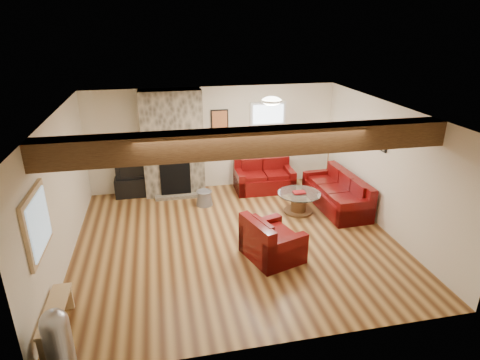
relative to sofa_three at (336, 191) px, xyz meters
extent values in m
plane|color=#512E15|center=(-2.48, -0.97, -0.38)|extent=(8.00, 8.00, 0.00)
plane|color=white|center=(-2.48, -0.97, 2.12)|extent=(8.00, 8.00, 0.00)
plane|color=beige|center=(-2.48, 1.78, 0.87)|extent=(8.00, 0.00, 8.00)
plane|color=beige|center=(-2.48, -3.72, 0.87)|extent=(8.00, 0.00, 8.00)
plane|color=beige|center=(-5.48, -0.97, 0.87)|extent=(0.00, 7.50, 7.50)
plane|color=beige|center=(0.52, -0.97, 0.87)|extent=(0.00, 7.50, 7.50)
cube|color=#331E0F|center=(-2.48, -2.22, 1.93)|extent=(6.00, 0.36, 0.38)
cube|color=#3D382F|center=(-3.48, 1.53, 0.87)|extent=(1.40, 0.50, 2.50)
cube|color=black|center=(-3.48, 1.28, 0.07)|extent=(0.70, 0.06, 0.90)
cube|color=#3D382F|center=(-3.48, 1.23, -0.34)|extent=(1.00, 0.25, 0.08)
cylinder|color=#442716|center=(-0.90, -0.08, -0.36)|extent=(0.62, 0.62, 0.04)
cylinder|color=#442716|center=(-0.90, -0.08, -0.17)|extent=(0.33, 0.33, 0.41)
cylinder|color=silver|center=(-0.90, -0.08, 0.07)|extent=(0.93, 0.93, 0.02)
cube|color=maroon|center=(-0.90, -0.08, 0.09)|extent=(0.26, 0.19, 0.03)
cube|color=black|center=(-4.43, 1.56, -0.15)|extent=(0.93, 0.37, 0.46)
imported|color=black|center=(-4.43, 1.56, 0.32)|extent=(0.82, 0.11, 0.47)
cylinder|color=tan|center=(0.32, 1.26, -0.36)|extent=(0.27, 0.27, 0.03)
cylinder|color=tan|center=(0.32, 1.26, 0.29)|extent=(0.03, 0.03, 1.33)
cone|color=#FFE8C1|center=(0.32, 1.26, 0.97)|extent=(0.38, 0.38, 0.27)
camera|label=1|loc=(-3.79, -7.59, 3.56)|focal=30.00mm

